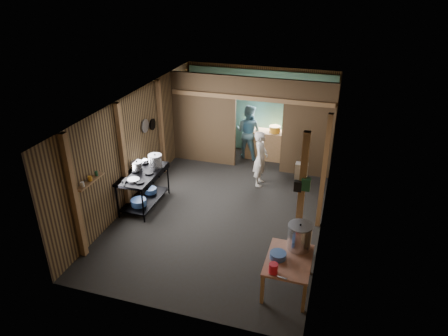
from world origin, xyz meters
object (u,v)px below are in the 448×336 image
(gas_range, at_px, (144,189))
(yellow_tub, at_px, (275,129))
(pink_bucket, at_px, (273,268))
(prep_table, at_px, (288,273))
(stock_pot, at_px, (299,237))
(cook, at_px, (261,159))
(stove_pot_large, at_px, (155,161))

(gas_range, relative_size, yellow_tub, 4.53)
(gas_range, xyz_separation_m, pink_bucket, (3.51, -2.23, 0.28))
(prep_table, distance_m, stock_pot, 0.67)
(pink_bucket, distance_m, yellow_tub, 5.83)
(gas_range, xyz_separation_m, prep_table, (3.71, -1.81, -0.12))
(cook, bearing_deg, prep_table, -161.77)
(gas_range, distance_m, pink_bucket, 4.17)
(pink_bucket, height_order, yellow_tub, yellow_tub)
(gas_range, xyz_separation_m, yellow_tub, (2.46, 3.49, 0.50))
(stove_pot_large, relative_size, cook, 0.22)
(prep_table, height_order, pink_bucket, pink_bucket)
(gas_range, bearing_deg, cook, 37.12)
(cook, bearing_deg, pink_bucket, -166.25)
(yellow_tub, bearing_deg, prep_table, -76.72)
(stove_pot_large, relative_size, yellow_tub, 1.02)
(stock_pot, bearing_deg, pink_bucket, -111.58)
(stove_pot_large, bearing_deg, yellow_tub, 53.81)
(gas_range, bearing_deg, pink_bucket, -32.41)
(prep_table, xyz_separation_m, pink_bucket, (-0.20, -0.42, 0.41))
(pink_bucket, bearing_deg, gas_range, 147.59)
(prep_table, relative_size, stove_pot_large, 3.21)
(cook, bearing_deg, yellow_tub, -3.10)
(stove_pot_large, bearing_deg, pink_bucket, -37.84)
(yellow_tub, bearing_deg, gas_range, -125.13)
(stock_pot, distance_m, cook, 3.56)
(gas_range, xyz_separation_m, cook, (2.41, 1.82, 0.30))
(prep_table, bearing_deg, yellow_tub, 103.28)
(stove_pot_large, distance_m, cook, 2.69)
(prep_table, height_order, cook, cook)
(yellow_tub, bearing_deg, cook, -91.64)
(stock_pot, bearing_deg, prep_table, -107.28)
(gas_range, distance_m, yellow_tub, 4.30)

